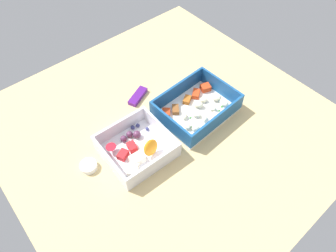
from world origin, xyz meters
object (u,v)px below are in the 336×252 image
(fruit_bowl, at_px, (136,148))
(paper_cup_liner, at_px, (89,166))
(candy_bar, at_px, (138,96))
(pasta_container, at_px, (197,107))

(fruit_bowl, distance_m, paper_cup_liner, 0.12)
(paper_cup_liner, bearing_deg, candy_bar, 25.23)
(candy_bar, bearing_deg, fruit_bowl, -128.11)
(fruit_bowl, xyz_separation_m, paper_cup_liner, (-0.11, 0.04, -0.01))
(candy_bar, height_order, paper_cup_liner, paper_cup_liner)
(candy_bar, bearing_deg, pasta_container, -58.11)
(fruit_bowl, bearing_deg, paper_cup_liner, 161.43)
(fruit_bowl, relative_size, candy_bar, 2.27)
(pasta_container, height_order, candy_bar, pasta_container)
(pasta_container, relative_size, fruit_bowl, 1.28)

